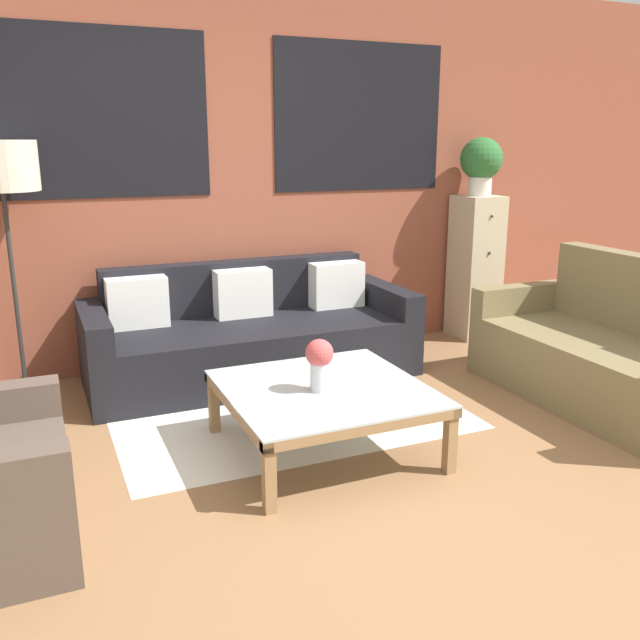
# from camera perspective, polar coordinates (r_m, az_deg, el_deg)

# --- Properties ---
(ground_plane) EXTENTS (16.00, 16.00, 0.00)m
(ground_plane) POSITION_cam_1_polar(r_m,az_deg,el_deg) (3.30, 6.97, -14.75)
(ground_plane) COLOR #8E6642
(wall_back_brick) EXTENTS (8.40, 0.09, 2.80)m
(wall_back_brick) POSITION_cam_1_polar(r_m,az_deg,el_deg) (5.12, -6.67, 12.32)
(wall_back_brick) COLOR brown
(wall_back_brick) RESTS_ON ground_plane
(rug) EXTENTS (2.08, 1.43, 0.00)m
(rug) POSITION_cam_1_polar(r_m,az_deg,el_deg) (4.23, -2.90, -7.70)
(rug) COLOR silver
(rug) RESTS_ON ground_plane
(couch_dark) EXTENTS (2.26, 0.88, 0.78)m
(couch_dark) POSITION_cam_1_polar(r_m,az_deg,el_deg) (4.81, -5.90, -1.43)
(couch_dark) COLOR black
(couch_dark) RESTS_ON ground_plane
(settee_vintage) EXTENTS (0.80, 1.69, 0.92)m
(settee_vintage) POSITION_cam_1_polar(r_m,az_deg,el_deg) (4.66, 23.19, -2.79)
(settee_vintage) COLOR olive
(settee_vintage) RESTS_ON ground_plane
(coffee_table) EXTENTS (1.03, 1.03, 0.37)m
(coffee_table) POSITION_cam_1_polar(r_m,az_deg,el_deg) (3.61, 0.35, -6.34)
(coffee_table) COLOR silver
(coffee_table) RESTS_ON ground_plane
(floor_lamp) EXTENTS (0.44, 0.44, 1.63)m
(floor_lamp) POSITION_cam_1_polar(r_m,az_deg,el_deg) (4.61, -25.29, 11.05)
(floor_lamp) COLOR #2D2D2D
(floor_lamp) RESTS_ON ground_plane
(drawer_cabinet) EXTENTS (0.33, 0.38, 1.19)m
(drawer_cabinet) POSITION_cam_1_polar(r_m,az_deg,el_deg) (5.86, 12.91, 4.35)
(drawer_cabinet) COLOR #C6B793
(drawer_cabinet) RESTS_ON ground_plane
(potted_plant) EXTENTS (0.34, 0.34, 0.47)m
(potted_plant) POSITION_cam_1_polar(r_m,az_deg,el_deg) (5.77, 13.41, 12.81)
(potted_plant) COLOR silver
(potted_plant) RESTS_ON drawer_cabinet
(flower_vase) EXTENTS (0.15, 0.15, 0.28)m
(flower_vase) POSITION_cam_1_polar(r_m,az_deg,el_deg) (3.48, -0.05, -3.44)
(flower_vase) COLOR silver
(flower_vase) RESTS_ON coffee_table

